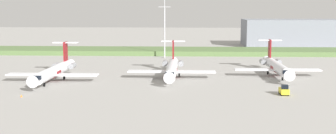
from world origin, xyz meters
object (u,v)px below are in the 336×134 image
Objects in this scene: baggage_tug at (284,90)px; safety_cone_front_marker at (21,96)px; regional_jet_nearest at (54,71)px; antenna_mast at (165,26)px; regional_jet_third at (276,66)px; regional_jet_second at (172,68)px.

safety_cone_front_marker is at bearing -175.10° from baggage_tug.
regional_jet_nearest is 9.69× the size of baggage_tug.
antenna_mast reaches higher than regional_jet_nearest.
regional_jet_nearest is 58.83m from regional_jet_third.
regional_jet_nearest reaches higher than baggage_tug.
regional_jet_third is at bearing 82.23° from baggage_tug.
regional_jet_third is at bearing -50.09° from antenna_mast.
antenna_mast is (-32.59, 38.97, 9.11)m from regional_jet_third.
regional_jet_second and regional_jet_third have the same top height.
regional_jet_nearest and regional_jet_third have the same top height.
antenna_mast is at bearing 69.58° from safety_cone_front_marker.
safety_cone_front_marker is at bearing -110.42° from antenna_mast.
antenna_mast is at bearing 95.63° from regional_jet_second.
antenna_mast is 8.84× the size of baggage_tug.
regional_jet_nearest is 1.10× the size of antenna_mast.
regional_jet_nearest is at bearing 164.33° from baggage_tug.
regional_jet_third is at bearing 27.86° from safety_cone_front_marker.
safety_cone_front_marker is at bearing -92.50° from regional_jet_nearest.
regional_jet_second is at bearing -170.59° from regional_jet_third.
regional_jet_nearest reaches higher than safety_cone_front_marker.
safety_cone_front_marker is at bearing -139.08° from regional_jet_second.
antenna_mast is at bearing 63.29° from regional_jet_nearest.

